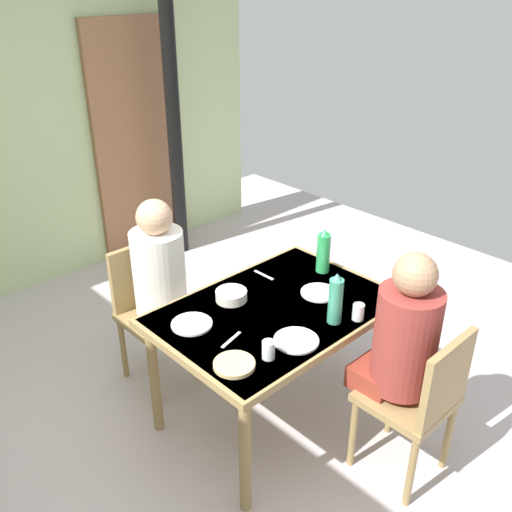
% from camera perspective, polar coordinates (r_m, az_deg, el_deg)
% --- Properties ---
extents(ground_plane, '(6.53, 6.53, 0.00)m').
position_cam_1_polar(ground_plane, '(3.17, -2.90, -19.64)').
color(ground_plane, '#BEB0B4').
extents(door_wooden, '(0.80, 0.05, 2.00)m').
position_cam_1_polar(door_wooden, '(4.97, -12.09, 11.34)').
color(door_wooden, '#966242').
rests_on(door_wooden, ground_plane).
extents(stove_pipe_column, '(0.12, 0.12, 2.81)m').
position_cam_1_polar(stove_pipe_column, '(4.77, -8.61, 15.96)').
color(stove_pipe_column, black).
rests_on(stove_pipe_column, ground_plane).
extents(dining_table, '(1.25, 0.86, 0.73)m').
position_cam_1_polar(dining_table, '(2.99, 1.99, -6.56)').
color(dining_table, '#967A4B').
rests_on(dining_table, ground_plane).
extents(chair_near_diner, '(0.40, 0.40, 0.87)m').
position_cam_1_polar(chair_near_diner, '(2.84, 16.48, -13.74)').
color(chair_near_diner, '#967A4B').
rests_on(chair_near_diner, ground_plane).
extents(chair_far_diner, '(0.40, 0.40, 0.87)m').
position_cam_1_polar(chair_far_diner, '(3.45, -10.66, -5.03)').
color(chair_far_diner, '#967A4B').
rests_on(chair_far_diner, ground_plane).
extents(person_near_diner, '(0.30, 0.37, 0.77)m').
position_cam_1_polar(person_near_diner, '(2.72, 14.82, -7.98)').
color(person_near_diner, maroon).
rests_on(person_near_diner, ground_plane).
extents(person_far_diner, '(0.30, 0.37, 0.77)m').
position_cam_1_polar(person_far_diner, '(3.21, -9.74, -1.70)').
color(person_far_diner, '#EFE4CE').
rests_on(person_far_diner, ground_plane).
extents(water_bottle_green_near, '(0.07, 0.07, 0.28)m').
position_cam_1_polar(water_bottle_green_near, '(2.79, 8.13, -4.43)').
color(water_bottle_green_near, '#398D70').
rests_on(water_bottle_green_near, dining_table).
extents(water_bottle_green_far, '(0.08, 0.08, 0.27)m').
position_cam_1_polar(water_bottle_green_far, '(3.26, 6.91, 0.44)').
color(water_bottle_green_far, green).
rests_on(water_bottle_green_far, dining_table).
extents(serving_bowl_center, '(0.17, 0.17, 0.05)m').
position_cam_1_polar(serving_bowl_center, '(3.00, -2.54, -4.05)').
color(serving_bowl_center, silver).
rests_on(serving_bowl_center, dining_table).
extents(dinner_plate_near_left, '(0.22, 0.22, 0.01)m').
position_cam_1_polar(dinner_plate_near_left, '(2.70, 4.13, -8.60)').
color(dinner_plate_near_left, white).
rests_on(dinner_plate_near_left, dining_table).
extents(dinner_plate_near_right, '(0.20, 0.20, 0.01)m').
position_cam_1_polar(dinner_plate_near_right, '(3.08, 6.47, -3.74)').
color(dinner_plate_near_right, white).
rests_on(dinner_plate_near_right, dining_table).
extents(dinner_plate_far_center, '(0.21, 0.21, 0.01)m').
position_cam_1_polar(dinner_plate_far_center, '(2.82, -6.58, -6.92)').
color(dinner_plate_far_center, white).
rests_on(dinner_plate_far_center, dining_table).
extents(drinking_glass_by_near_diner, '(0.06, 0.06, 0.09)m').
position_cam_1_polar(drinking_glass_by_near_diner, '(2.57, 1.28, -9.56)').
color(drinking_glass_by_near_diner, silver).
rests_on(drinking_glass_by_near_diner, dining_table).
extents(drinking_glass_by_far_diner, '(0.06, 0.06, 0.09)m').
position_cam_1_polar(drinking_glass_by_far_diner, '(2.88, 10.41, -5.64)').
color(drinking_glass_by_far_diner, silver).
rests_on(drinking_glass_by_far_diner, dining_table).
extents(bread_plate_sliced, '(0.19, 0.19, 0.02)m').
position_cam_1_polar(bread_plate_sliced, '(2.54, -2.24, -11.02)').
color(bread_plate_sliced, '#DBB77A').
rests_on(bread_plate_sliced, dining_table).
extents(cutlery_knife_near, '(0.15, 0.05, 0.00)m').
position_cam_1_polar(cutlery_knife_near, '(2.70, -2.52, -8.58)').
color(cutlery_knife_near, silver).
rests_on(cutlery_knife_near, dining_table).
extents(cutlery_fork_near, '(0.02, 0.15, 0.00)m').
position_cam_1_polar(cutlery_fork_near, '(3.24, 0.80, -1.96)').
color(cutlery_fork_near, silver).
rests_on(cutlery_fork_near, dining_table).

